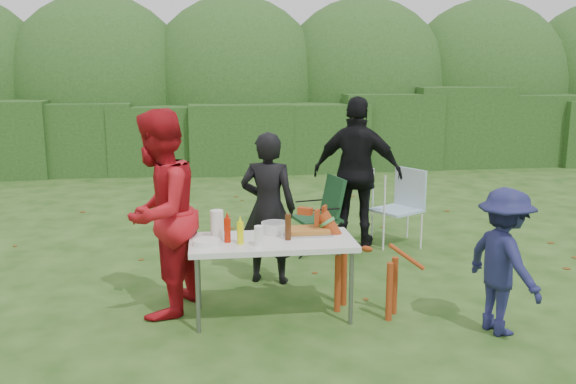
{
  "coord_description": "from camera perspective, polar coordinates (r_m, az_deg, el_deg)",
  "views": [
    {
      "loc": [
        -0.74,
        -5.55,
        2.29
      ],
      "look_at": [
        0.09,
        0.63,
        1.0
      ],
      "focal_mm": 38.0,
      "sensor_mm": 36.0,
      "label": 1
    }
  ],
  "objects": [
    {
      "name": "focaccia_bread",
      "position": [
        5.75,
        1.8,
        -3.58
      ],
      "size": [
        0.4,
        0.26,
        0.04
      ],
      "primitive_type": "cube",
      "color": "#B5712A",
      "rests_on": "food_tray"
    },
    {
      "name": "cup_stack",
      "position": [
        5.36,
        -2.74,
        -4.13
      ],
      "size": [
        0.08,
        0.08,
        0.18
      ],
      "primitive_type": "cylinder",
      "color": "white",
      "rests_on": "folding_table"
    },
    {
      "name": "ketchup_bottle",
      "position": [
        5.49,
        -5.69,
        -3.58
      ],
      "size": [
        0.06,
        0.06,
        0.22
      ],
      "primitive_type": "cylinder",
      "color": "#B51905",
      "rests_on": "folding_table"
    },
    {
      "name": "beer_bottle",
      "position": [
        5.53,
        0.0,
        -3.3
      ],
      "size": [
        0.06,
        0.06,
        0.24
      ],
      "primitive_type": "cylinder",
      "color": "#47230F",
      "rests_on": "folding_table"
    },
    {
      "name": "dog",
      "position": [
        5.78,
        7.35,
        -6.73
      ],
      "size": [
        1.06,
        0.87,
        0.95
      ],
      "primitive_type": null,
      "rotation": [
        0.0,
        0.0,
        2.58
      ],
      "color": "#963714",
      "rests_on": "ground"
    },
    {
      "name": "plate_stack",
      "position": [
        5.45,
        -7.62,
        -4.69
      ],
      "size": [
        0.24,
        0.24,
        0.05
      ],
      "primitive_type": "cylinder",
      "color": "white",
      "rests_on": "folding_table"
    },
    {
      "name": "hedge_row",
      "position": [
        13.65,
        -4.53,
        5.57
      ],
      "size": [
        22.0,
        1.4,
        1.7
      ],
      "primitive_type": "cube",
      "color": "#23471C",
      "rests_on": "ground"
    },
    {
      "name": "camping_chair",
      "position": [
        7.64,
        2.73,
        -2.09
      ],
      "size": [
        0.71,
        0.71,
        0.95
      ],
      "primitive_type": null,
      "rotation": [
        0.0,
        0.0,
        3.36
      ],
      "color": "#183F21",
      "rests_on": "ground"
    },
    {
      "name": "paper_towel_roll",
      "position": [
        5.63,
        -6.66,
        -3.01
      ],
      "size": [
        0.12,
        0.12,
        0.26
      ],
      "primitive_type": "cylinder",
      "color": "white",
      "rests_on": "folding_table"
    },
    {
      "name": "person_black_puffy",
      "position": [
        7.77,
        6.5,
        1.77
      ],
      "size": [
        1.22,
        0.9,
        1.93
      ],
      "primitive_type": "imported",
      "rotation": [
        0.0,
        0.0,
        2.71
      ],
      "color": "black",
      "rests_on": "ground"
    },
    {
      "name": "mustard_bottle",
      "position": [
        5.43,
        -4.48,
        -3.85
      ],
      "size": [
        0.06,
        0.06,
        0.2
      ],
      "primitive_type": "cylinder",
      "color": "#E5E709",
      "rests_on": "folding_table"
    },
    {
      "name": "shrub_backdrop",
      "position": [
        15.19,
        -4.92,
        9.01
      ],
      "size": [
        20.0,
        2.6,
        3.2
      ],
      "primitive_type": "ellipsoid",
      "color": "#3D6628",
      "rests_on": "ground"
    },
    {
      "name": "lawn_chair",
      "position": [
        8.06,
        10.13,
        -1.38
      ],
      "size": [
        0.8,
        0.8,
        0.99
      ],
      "primitive_type": null,
      "rotation": [
        0.0,
        0.0,
        3.66
      ],
      "color": "#4994C2",
      "rests_on": "ground"
    },
    {
      "name": "child",
      "position": [
        5.59,
        19.53,
        -6.15
      ],
      "size": [
        0.66,
        0.92,
        1.29
      ],
      "primitive_type": "imported",
      "rotation": [
        0.0,
        0.0,
        1.81
      ],
      "color": "#1C1E4C",
      "rests_on": "ground"
    },
    {
      "name": "food_tray",
      "position": [
        5.76,
        1.8,
        -3.85
      ],
      "size": [
        0.45,
        0.3,
        0.02
      ],
      "primitive_type": "cube",
      "color": "#B7B7BA",
      "rests_on": "folding_table"
    },
    {
      "name": "ground",
      "position": [
        6.05,
        -0.09,
        -10.56
      ],
      "size": [
        80.0,
        80.0,
        0.0
      ],
      "primitive_type": "plane",
      "color": "#1E4211"
    },
    {
      "name": "folding_table",
      "position": [
        5.59,
        -1.5,
        -5.01
      ],
      "size": [
        1.5,
        0.7,
        0.74
      ],
      "color": "silver",
      "rests_on": "ground"
    },
    {
      "name": "person_red_jacket",
      "position": [
        5.73,
        -11.96,
        -2.0
      ],
      "size": [
        1.02,
        1.14,
        1.92
      ],
      "primitive_type": "imported",
      "rotation": [
        0.0,
        0.0,
        -1.95
      ],
      "color": "#B2111A",
      "rests_on": "ground"
    },
    {
      "name": "pasta_bowl",
      "position": [
        5.79,
        -1.24,
        -3.35
      ],
      "size": [
        0.26,
        0.26,
        0.1
      ],
      "primitive_type": "cylinder",
      "color": "silver",
      "rests_on": "folding_table"
    },
    {
      "name": "person_cook",
      "position": [
        6.47,
        -1.87,
        -1.52
      ],
      "size": [
        0.68,
        0.55,
        1.63
      ],
      "primitive_type": "imported",
      "rotation": [
        0.0,
        0.0,
        2.84
      ],
      "color": "black",
      "rests_on": "ground"
    }
  ]
}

